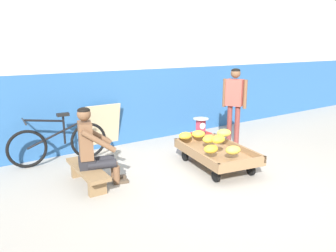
{
  "coord_description": "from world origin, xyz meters",
  "views": [
    {
      "loc": [
        -3.24,
        -2.93,
        1.96
      ],
      "look_at": [
        -0.43,
        1.14,
        0.75
      ],
      "focal_mm": 35.32,
      "sensor_mm": 36.0,
      "label": 1
    }
  ],
  "objects_px": {
    "sign_board": "(102,127)",
    "shopping_bag": "(218,146)",
    "plastic_crate": "(200,140)",
    "vendor_seated": "(92,147)",
    "weighing_scale": "(201,125)",
    "banana_cart": "(216,154)",
    "bicycle_near_left": "(59,143)",
    "low_bench": "(87,172)",
    "customer_adult": "(234,98)"
  },
  "relations": [
    {
      "from": "vendor_seated",
      "to": "plastic_crate",
      "type": "distance_m",
      "value": 2.49
    },
    {
      "from": "weighing_scale",
      "to": "plastic_crate",
      "type": "bearing_deg",
      "value": 90.0
    },
    {
      "from": "banana_cart",
      "to": "customer_adult",
      "type": "bearing_deg",
      "value": 33.75
    },
    {
      "from": "banana_cart",
      "to": "vendor_seated",
      "type": "distance_m",
      "value": 2.01
    },
    {
      "from": "vendor_seated",
      "to": "bicycle_near_left",
      "type": "relative_size",
      "value": 0.69
    },
    {
      "from": "bicycle_near_left",
      "to": "vendor_seated",
      "type": "bearing_deg",
      "value": -84.13
    },
    {
      "from": "customer_adult",
      "to": "shopping_bag",
      "type": "distance_m",
      "value": 1.03
    },
    {
      "from": "sign_board",
      "to": "bicycle_near_left",
      "type": "bearing_deg",
      "value": -163.21
    },
    {
      "from": "banana_cart",
      "to": "low_bench",
      "type": "xyz_separation_m",
      "value": [
        -2.0,
        0.53,
        -0.04
      ]
    },
    {
      "from": "low_bench",
      "to": "shopping_bag",
      "type": "xyz_separation_m",
      "value": [
        2.6,
        0.07,
        -0.08
      ]
    },
    {
      "from": "low_bench",
      "to": "sign_board",
      "type": "xyz_separation_m",
      "value": [
        0.88,
        1.46,
        0.24
      ]
    },
    {
      "from": "shopping_bag",
      "to": "sign_board",
      "type": "bearing_deg",
      "value": 140.91
    },
    {
      "from": "vendor_seated",
      "to": "weighing_scale",
      "type": "bearing_deg",
      "value": 11.18
    },
    {
      "from": "low_bench",
      "to": "customer_adult",
      "type": "relative_size",
      "value": 0.73
    },
    {
      "from": "banana_cart",
      "to": "vendor_seated",
      "type": "xyz_separation_m",
      "value": [
        -1.92,
        0.51,
        0.33
      ]
    },
    {
      "from": "vendor_seated",
      "to": "sign_board",
      "type": "distance_m",
      "value": 1.69
    },
    {
      "from": "banana_cart",
      "to": "low_bench",
      "type": "distance_m",
      "value": 2.07
    },
    {
      "from": "banana_cart",
      "to": "customer_adult",
      "type": "height_order",
      "value": "customer_adult"
    },
    {
      "from": "low_bench",
      "to": "vendor_seated",
      "type": "xyz_separation_m",
      "value": [
        0.08,
        -0.02,
        0.37
      ]
    },
    {
      "from": "bicycle_near_left",
      "to": "customer_adult",
      "type": "xyz_separation_m",
      "value": [
        3.22,
        -0.92,
        0.6
      ]
    },
    {
      "from": "low_bench",
      "to": "banana_cart",
      "type": "bearing_deg",
      "value": -14.86
    },
    {
      "from": "low_bench",
      "to": "sign_board",
      "type": "bearing_deg",
      "value": 58.8
    },
    {
      "from": "sign_board",
      "to": "shopping_bag",
      "type": "relative_size",
      "value": 3.69
    },
    {
      "from": "banana_cart",
      "to": "weighing_scale",
      "type": "bearing_deg",
      "value": 63.39
    },
    {
      "from": "bicycle_near_left",
      "to": "customer_adult",
      "type": "bearing_deg",
      "value": -15.97
    },
    {
      "from": "customer_adult",
      "to": "shopping_bag",
      "type": "height_order",
      "value": "customer_adult"
    },
    {
      "from": "banana_cart",
      "to": "customer_adult",
      "type": "distance_m",
      "value": 1.59
    },
    {
      "from": "low_bench",
      "to": "weighing_scale",
      "type": "height_order",
      "value": "weighing_scale"
    },
    {
      "from": "customer_adult",
      "to": "weighing_scale",
      "type": "bearing_deg",
      "value": 164.38
    },
    {
      "from": "banana_cart",
      "to": "sign_board",
      "type": "bearing_deg",
      "value": 119.3
    },
    {
      "from": "bicycle_near_left",
      "to": "shopping_bag",
      "type": "relative_size",
      "value": 6.91
    },
    {
      "from": "customer_adult",
      "to": "shopping_bag",
      "type": "bearing_deg",
      "value": -161.68
    },
    {
      "from": "plastic_crate",
      "to": "weighing_scale",
      "type": "height_order",
      "value": "weighing_scale"
    },
    {
      "from": "banana_cart",
      "to": "sign_board",
      "type": "distance_m",
      "value": 2.29
    },
    {
      "from": "shopping_bag",
      "to": "low_bench",
      "type": "bearing_deg",
      "value": -178.55
    },
    {
      "from": "banana_cart",
      "to": "shopping_bag",
      "type": "relative_size",
      "value": 6.54
    },
    {
      "from": "low_bench",
      "to": "customer_adult",
      "type": "xyz_separation_m",
      "value": [
        3.18,
        0.26,
        0.75
      ]
    },
    {
      "from": "shopping_bag",
      "to": "plastic_crate",
      "type": "bearing_deg",
      "value": 105.4
    },
    {
      "from": "banana_cart",
      "to": "bicycle_near_left",
      "type": "height_order",
      "value": "bicycle_near_left"
    },
    {
      "from": "low_bench",
      "to": "shopping_bag",
      "type": "distance_m",
      "value": 2.6
    },
    {
      "from": "plastic_crate",
      "to": "customer_adult",
      "type": "bearing_deg",
      "value": -15.7
    },
    {
      "from": "weighing_scale",
      "to": "customer_adult",
      "type": "relative_size",
      "value": 0.2
    },
    {
      "from": "sign_board",
      "to": "customer_adult",
      "type": "height_order",
      "value": "customer_adult"
    },
    {
      "from": "low_bench",
      "to": "customer_adult",
      "type": "distance_m",
      "value": 3.28
    },
    {
      "from": "low_bench",
      "to": "plastic_crate",
      "type": "relative_size",
      "value": 3.09
    },
    {
      "from": "weighing_scale",
      "to": "low_bench",
      "type": "bearing_deg",
      "value": -169.73
    },
    {
      "from": "sign_board",
      "to": "shopping_bag",
      "type": "height_order",
      "value": "sign_board"
    },
    {
      "from": "vendor_seated",
      "to": "customer_adult",
      "type": "bearing_deg",
      "value": 5.22
    },
    {
      "from": "plastic_crate",
      "to": "bicycle_near_left",
      "type": "relative_size",
      "value": 0.22
    },
    {
      "from": "sign_board",
      "to": "banana_cart",
      "type": "bearing_deg",
      "value": -60.7
    }
  ]
}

